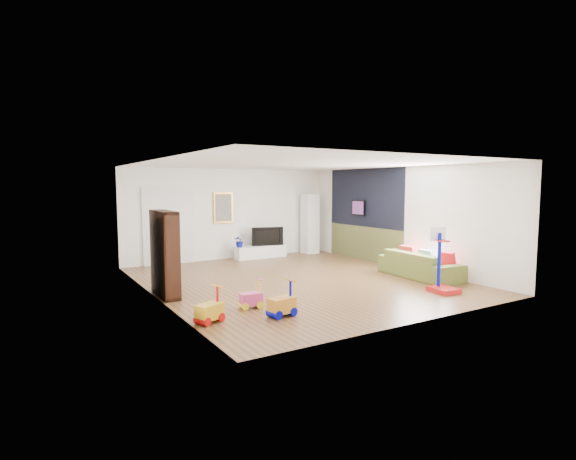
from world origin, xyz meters
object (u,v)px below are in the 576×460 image
media_console (261,252)px  bookshelf (165,253)px  basketball_hoop (445,260)px  sofa (420,265)px

media_console → bookshelf: size_ratio=0.95×
media_console → basketball_hoop: size_ratio=1.19×
bookshelf → basketball_hoop: bearing=-27.1°
media_console → sofa: size_ratio=0.75×
bookshelf → sofa: (5.74, -1.39, -0.54)m
bookshelf → basketball_hoop: bookshelf is taller
sofa → basketball_hoop: size_ratio=1.57×
bookshelf → basketball_hoop: 5.71m
sofa → media_console: bearing=26.5°
media_console → bookshelf: bearing=-140.8°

